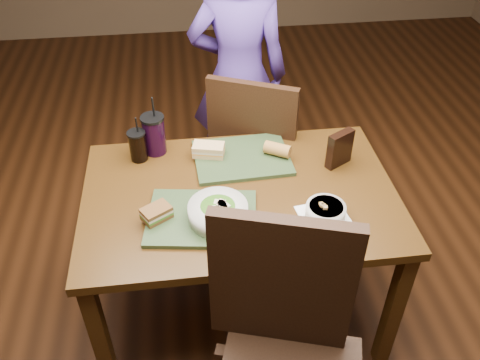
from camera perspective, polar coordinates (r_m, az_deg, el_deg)
name	(u,v)px	position (r m, az deg, el deg)	size (l,w,h in m)	color
ground	(240,305)	(2.65, 0.00, -13.86)	(6.00, 6.00, 0.00)	#381C0B
dining_table	(240,209)	(2.16, 0.00, -3.30)	(1.30, 0.85, 0.75)	#42280D
chair_near	(285,350)	(1.79, 5.05, -18.44)	(0.59, 0.60, 1.10)	black
chair_far	(248,150)	(2.67, 0.90, 3.38)	(0.58, 0.60, 1.01)	black
diner	(239,76)	(2.93, -0.16, 11.56)	(0.56, 0.37, 1.53)	#523694
tray_near	(202,218)	(1.99, -4.30, -4.26)	(0.42, 0.32, 0.02)	#2B3E20
tray_far	(242,158)	(2.28, 0.23, 2.52)	(0.42, 0.32, 0.02)	#2B3E20
salad_bowl	(218,211)	(1.94, -2.49, -3.53)	(0.23, 0.23, 0.08)	silver
soup_bowl	(325,212)	(2.00, 9.57, -3.54)	(0.21, 0.21, 0.08)	white
sandwich_near	(156,213)	(1.98, -9.36, -3.69)	(0.13, 0.12, 0.05)	#593819
sandwich_far	(209,150)	(2.27, -3.55, 3.40)	(0.15, 0.11, 0.06)	tan
baguette_near	(245,232)	(1.87, 0.54, -5.83)	(0.06, 0.06, 0.13)	#AD7533
baguette_far	(277,149)	(2.27, 4.23, 3.45)	(0.06, 0.06, 0.12)	#AD7533
cup_cola	(138,146)	(2.29, -11.41, 3.81)	(0.08, 0.08, 0.22)	black
cup_berry	(154,134)	(2.31, -9.63, 5.08)	(0.11, 0.11, 0.29)	black
chip_bag	(340,149)	(2.25, 11.13, 3.46)	(0.13, 0.04, 0.16)	black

